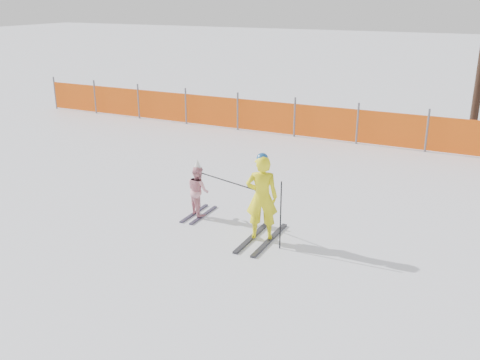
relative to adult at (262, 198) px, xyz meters
name	(u,v)px	position (x,y,z in m)	size (l,w,h in m)	color
ground	(228,239)	(-0.55, -0.26, -0.82)	(120.00, 120.00, 0.00)	white
adult	(262,198)	(0.00, 0.00, 0.00)	(0.67, 1.51, 1.66)	black
child	(198,190)	(-1.62, 0.49, -0.28)	(0.63, 1.04, 1.20)	black
ski_poles	(252,197)	(-0.22, 0.04, -0.03)	(1.96, 0.68, 1.26)	black
safety_fence	(250,115)	(-3.67, 7.37, -0.27)	(17.01, 0.06, 1.25)	#595960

